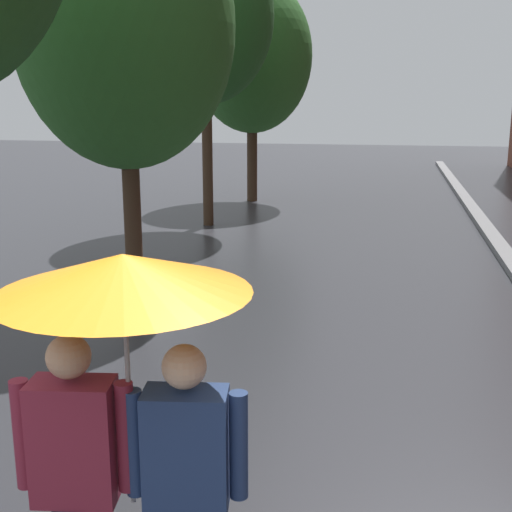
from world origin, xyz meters
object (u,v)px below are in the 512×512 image
street_tree_1 (124,27)px  couple_under_umbrella (128,390)px  street_tree_3 (252,56)px  street_tree_2 (205,15)px

street_tree_1 → couple_under_umbrella: 7.35m
couple_under_umbrella → street_tree_3: bearing=99.6°
street_tree_1 → street_tree_3: size_ratio=0.98×
street_tree_1 → street_tree_3: bearing=89.8°
couple_under_umbrella → street_tree_1: bearing=111.6°
street_tree_1 → couple_under_umbrella: bearing=-68.4°
street_tree_3 → couple_under_umbrella: street_tree_3 is taller
street_tree_1 → couple_under_umbrella: (2.57, -6.48, -2.32)m
street_tree_3 → couple_under_umbrella: bearing=-80.4°
street_tree_2 → street_tree_3: size_ratio=1.07×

